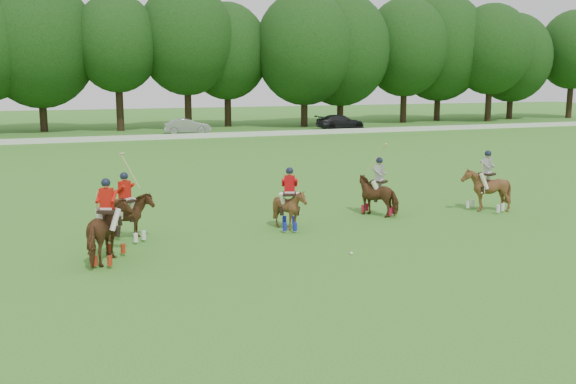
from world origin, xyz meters
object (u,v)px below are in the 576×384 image
object	(u,v)px
car_mid	(187,126)
polo_red_c	(290,208)
polo_red_b	(126,217)
polo_stripe_b	(486,189)
car_right	(340,122)
polo_ball	(351,253)
polo_red_a	(108,232)
polo_stripe_a	(379,195)

from	to	relation	value
car_mid	polo_red_c	bearing A→B (deg)	-178.86
polo_red_b	polo_stripe_b	distance (m)	13.79
car_right	polo_ball	world-z (taller)	car_right
polo_red_b	car_mid	bearing A→B (deg)	76.07
polo_red_c	polo_stripe_b	world-z (taller)	polo_stripe_b
polo_red_a	car_mid	bearing A→B (deg)	75.85
polo_red_b	polo_stripe_a	bearing A→B (deg)	4.48
polo_red_b	polo_stripe_b	xyz separation A→B (m)	(13.79, -0.07, 0.08)
polo_red_b	polo_ball	world-z (taller)	polo_red_b
polo_stripe_a	polo_ball	size ratio (longest dim) A/B	30.72
polo_stripe_b	polo_red_a	bearing A→B (deg)	-171.43
polo_red_a	polo_stripe_b	xyz separation A→B (m)	(14.51, 2.19, -0.01)
polo_red_a	polo_stripe_b	world-z (taller)	polo_red_a
car_right	polo_stripe_b	distance (m)	39.22
car_mid	polo_red_b	xyz separation A→B (m)	(-9.33, -37.61, 0.11)
car_right	polo_ball	bearing A→B (deg)	154.36
polo_red_c	car_right	bearing A→B (deg)	63.20
polo_red_b	polo_red_c	world-z (taller)	polo_red_b
car_mid	polo_stripe_b	xyz separation A→B (m)	(4.46, -37.68, 0.19)
car_mid	polo_red_c	distance (m)	38.12
polo_ball	polo_stripe_b	bearing A→B (deg)	26.85
polo_stripe_b	polo_ball	size ratio (longest dim) A/B	26.74
polo_ball	polo_stripe_a	bearing A→B (deg)	54.41
polo_red_b	polo_stripe_b	size ratio (longest dim) A/B	1.16
polo_red_a	polo_stripe_a	bearing A→B (deg)	16.36
polo_red_b	polo_red_a	bearing A→B (deg)	-107.65
polo_stripe_a	polo_red_b	bearing A→B (deg)	-175.52
polo_red_a	polo_red_b	distance (m)	2.37
polo_red_c	polo_ball	world-z (taller)	polo_red_c
car_right	polo_ball	size ratio (longest dim) A/B	54.55
polo_red_c	polo_ball	size ratio (longest dim) A/B	24.18
car_mid	polo_red_c	size ratio (longest dim) A/B	1.92
car_mid	polo_red_b	size ratio (longest dim) A/B	1.50
car_mid	polo_stripe_a	distance (m)	36.87
polo_stripe_a	polo_stripe_b	size ratio (longest dim) A/B	1.15
polo_stripe_a	polo_stripe_b	distance (m)	4.37
car_right	polo_red_c	size ratio (longest dim) A/B	2.26
car_right	polo_red_b	size ratio (longest dim) A/B	1.76
polo_red_a	polo_red_c	bearing A→B (deg)	17.35
polo_red_c	car_mid	bearing A→B (deg)	84.22
polo_stripe_a	polo_stripe_b	xyz separation A→B (m)	(4.29, -0.81, 0.08)
polo_red_a	polo_red_c	size ratio (longest dim) A/B	1.12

